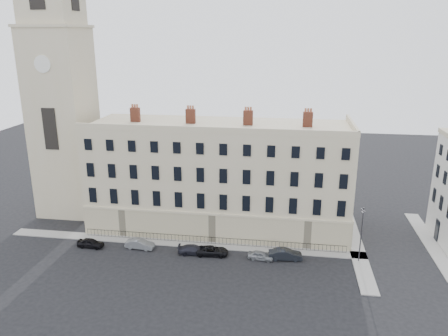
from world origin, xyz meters
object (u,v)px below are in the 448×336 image
at_px(car_c, 194,250).
at_px(car_d, 212,251).
at_px(car_b, 140,244).
at_px(streetlamp, 361,232).
at_px(car_f, 285,254).
at_px(car_e, 261,255).
at_px(car_a, 91,243).

bearing_deg(car_c, car_d, -95.15).
bearing_deg(car_b, streetlamp, -84.37).
bearing_deg(car_f, car_c, 86.14).
distance_m(car_e, car_f, 3.06).
distance_m(car_b, car_f, 18.87).
bearing_deg(car_e, car_b, 95.36).
relative_size(car_d, car_f, 0.98).
height_order(car_d, car_f, car_f).
relative_size(car_d, streetlamp, 0.57).
height_order(car_e, car_f, car_f).
bearing_deg(car_d, car_c, 88.08).
distance_m(car_a, car_f, 25.41).
relative_size(car_b, car_d, 0.93).
distance_m(car_e, streetlamp, 12.50).
relative_size(car_a, car_d, 0.86).
distance_m(car_c, car_e, 8.57).
bearing_deg(car_e, car_a, 97.63).
xyz_separation_m(car_b, car_f, (18.87, -0.14, 0.06)).
bearing_deg(streetlamp, car_a, 168.07).
bearing_deg(car_b, car_a, 99.86).
distance_m(car_d, streetlamp, 18.47).
bearing_deg(car_e, car_f, -73.21).
bearing_deg(streetlamp, car_c, 168.87).
height_order(car_a, car_d, car_a).
relative_size(car_d, car_e, 1.26).
distance_m(car_b, car_e, 15.86).
bearing_deg(car_d, streetlamp, -90.67).
distance_m(car_b, car_c, 7.30).
relative_size(car_c, streetlamp, 0.56).
height_order(car_c, car_f, car_f).
bearing_deg(car_c, car_b, 79.79).
height_order(car_d, car_e, car_d).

